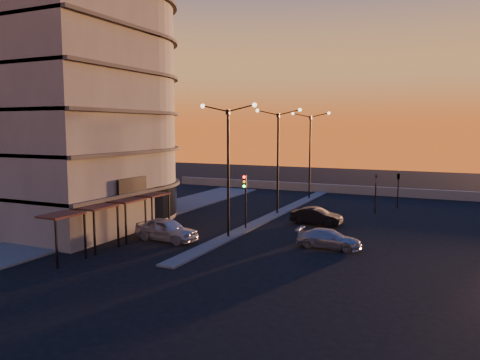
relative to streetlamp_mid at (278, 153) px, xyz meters
name	(u,v)px	position (x,y,z in m)	size (l,w,h in m)	color
ground	(228,238)	(0.00, -10.00, -5.59)	(120.00, 120.00, 0.00)	black
sidewalk_west	(142,216)	(-10.50, -6.00, -5.53)	(5.00, 40.00, 0.12)	#4E4E4B
median	(277,214)	(0.00, 0.00, -5.53)	(1.20, 36.00, 0.12)	#4E4E4B
parapet	(340,189)	(2.00, 16.00, -5.09)	(44.00, 0.50, 1.00)	slate
building	(74,77)	(-14.00, -9.97, 6.32)	(14.35, 17.08, 25.00)	slate
streetlamp_near	(228,160)	(0.00, -10.00, 0.00)	(4.32, 0.32, 9.51)	black
streetlamp_mid	(278,153)	(0.00, 0.00, 0.00)	(4.32, 0.32, 9.51)	black
streetlamp_far	(310,148)	(0.00, 10.00, 0.00)	(4.32, 0.32, 9.51)	black
traffic_light_main	(245,193)	(0.00, -7.13, -2.70)	(0.28, 0.44, 4.25)	black
signal_east_a	(376,193)	(8.00, 4.00, -3.66)	(0.13, 0.16, 3.60)	black
signal_east_b	(399,177)	(9.50, 8.00, -2.49)	(0.42, 1.99, 3.60)	black
car_hatchback	(167,229)	(-3.50, -12.60, -4.80)	(1.86, 4.63, 1.58)	#B3B5BB
car_sedan	(316,216)	(4.44, -2.89, -4.92)	(1.43, 4.11, 1.35)	black
car_wagon	(329,239)	(7.23, -9.78, -4.98)	(1.71, 4.21, 1.22)	#9999A0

